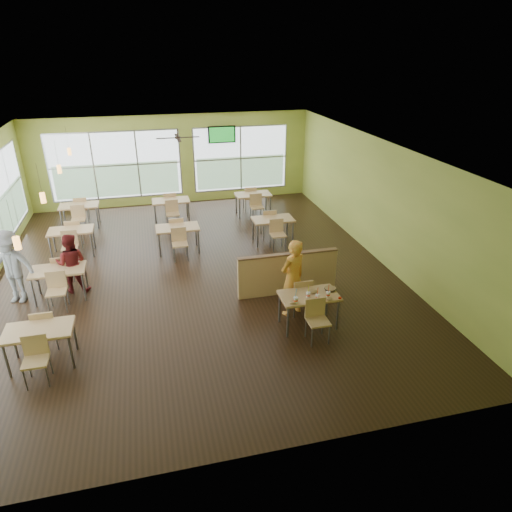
# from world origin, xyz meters

# --- Properties ---
(room) EXTENTS (12.00, 12.04, 3.20)m
(room) POSITION_xyz_m (0.00, 0.00, 1.60)
(room) COLOR black
(room) RESTS_ON ground
(window_bays) EXTENTS (9.24, 10.24, 2.38)m
(window_bays) POSITION_xyz_m (-2.65, 3.08, 1.48)
(window_bays) COLOR white
(window_bays) RESTS_ON room
(main_table) EXTENTS (1.22, 1.52, 0.87)m
(main_table) POSITION_xyz_m (2.00, -3.00, 0.63)
(main_table) COLOR tan
(main_table) RESTS_ON floor
(half_wall_divider) EXTENTS (2.40, 0.14, 1.04)m
(half_wall_divider) POSITION_xyz_m (2.00, -1.55, 0.52)
(half_wall_divider) COLOR tan
(half_wall_divider) RESTS_ON floor
(dining_tables) EXTENTS (6.92, 8.72, 0.87)m
(dining_tables) POSITION_xyz_m (-1.05, 1.71, 0.63)
(dining_tables) COLOR tan
(dining_tables) RESTS_ON floor
(pendant_lights) EXTENTS (0.11, 7.31, 0.86)m
(pendant_lights) POSITION_xyz_m (-3.20, 0.68, 2.45)
(pendant_lights) COLOR #2D2119
(pendant_lights) RESTS_ON ceiling
(ceiling_fan) EXTENTS (1.25, 1.25, 0.29)m
(ceiling_fan) POSITION_xyz_m (-0.00, 3.00, 2.95)
(ceiling_fan) COLOR #2D2119
(ceiling_fan) RESTS_ON ceiling
(tv_backwall) EXTENTS (1.00, 0.07, 0.60)m
(tv_backwall) POSITION_xyz_m (1.80, 5.90, 2.45)
(tv_backwall) COLOR black
(tv_backwall) RESTS_ON wall_back
(man_plaid) EXTENTS (0.76, 0.65, 1.75)m
(man_plaid) POSITION_xyz_m (1.82, -2.44, 0.88)
(man_plaid) COLOR #E35919
(man_plaid) RESTS_ON floor
(patron_maroon) EXTENTS (0.79, 0.65, 1.46)m
(patron_maroon) POSITION_xyz_m (-2.94, -0.22, 0.73)
(patron_maroon) COLOR maroon
(patron_maroon) RESTS_ON floor
(patron_grey) EXTENTS (1.28, 0.97, 1.76)m
(patron_grey) POSITION_xyz_m (-4.17, -0.43, 0.88)
(patron_grey) COLOR slate
(patron_grey) RESTS_ON floor
(cup_blue) EXTENTS (0.10, 0.10, 0.36)m
(cup_blue) POSITION_xyz_m (1.62, -3.25, 0.82)
(cup_blue) COLOR white
(cup_blue) RESTS_ON main_table
(cup_yellow) EXTENTS (0.09, 0.09, 0.33)m
(cup_yellow) POSITION_xyz_m (1.93, -3.11, 0.82)
(cup_yellow) COLOR white
(cup_yellow) RESTS_ON main_table
(cup_red_near) EXTENTS (0.08, 0.08, 0.31)m
(cup_red_near) POSITION_xyz_m (2.09, -3.22, 0.81)
(cup_red_near) COLOR white
(cup_red_near) RESTS_ON main_table
(cup_red_far) EXTENTS (0.09, 0.09, 0.33)m
(cup_red_far) POSITION_xyz_m (2.34, -3.19, 0.82)
(cup_red_far) COLOR white
(cup_red_far) RESTS_ON main_table
(food_basket) EXTENTS (0.25, 0.25, 0.06)m
(food_basket) POSITION_xyz_m (2.49, -2.93, 0.78)
(food_basket) COLOR black
(food_basket) RESTS_ON main_table
(ketchup_cup) EXTENTS (0.07, 0.07, 0.03)m
(ketchup_cup) POSITION_xyz_m (2.55, -3.30, 0.76)
(ketchup_cup) COLOR #B61700
(ketchup_cup) RESTS_ON main_table
(wrapper_left) EXTENTS (0.17, 0.15, 0.04)m
(wrapper_left) POSITION_xyz_m (1.57, -3.24, 0.77)
(wrapper_left) COLOR #9A774A
(wrapper_left) RESTS_ON main_table
(wrapper_mid) EXTENTS (0.26, 0.25, 0.05)m
(wrapper_mid) POSITION_xyz_m (2.10, -2.93, 0.78)
(wrapper_mid) COLOR #9A774A
(wrapper_mid) RESTS_ON main_table
(wrapper_right) EXTENTS (0.16, 0.15, 0.04)m
(wrapper_right) POSITION_xyz_m (2.32, -3.28, 0.77)
(wrapper_right) COLOR #9A774A
(wrapper_right) RESTS_ON main_table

